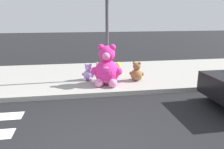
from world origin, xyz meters
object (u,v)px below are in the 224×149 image
plush_pink_large (107,69)px  plush_lavender (88,73)px  plush_brown (137,73)px  plush_tan (98,69)px  plush_yellow (117,70)px  sign_pole (107,33)px

plush_pink_large → plush_lavender: size_ratio=2.24×
plush_pink_large → plush_brown: size_ratio=1.97×
plush_lavender → plush_tan: bearing=61.5°
plush_pink_large → plush_brown: 1.20m
plush_pink_large → plush_lavender: plush_pink_large is taller
plush_yellow → plush_lavender: (-1.18, -0.51, 0.04)m
plush_pink_large → plush_lavender: bearing=132.5°
sign_pole → plush_pink_large: bearing=-99.5°
sign_pole → plush_pink_large: size_ratio=2.31×
plush_lavender → plush_brown: size_ratio=0.88×
sign_pole → plush_lavender: size_ratio=5.19×
plush_tan → plush_lavender: 0.92m
plush_brown → plush_lavender: bearing=168.4°
sign_pole → plush_yellow: size_ratio=6.12×
plush_yellow → plush_tan: bearing=158.3°
sign_pole → plush_pink_large: 1.29m
plush_brown → plush_tan: bearing=138.0°
plush_yellow → plush_tan: size_ratio=1.08×
sign_pole → plush_brown: size_ratio=4.57×
plush_pink_large → sign_pole: bearing=80.5°
sign_pole → plush_pink_large: (-0.10, -0.59, -1.14)m
plush_pink_large → plush_yellow: 1.34m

